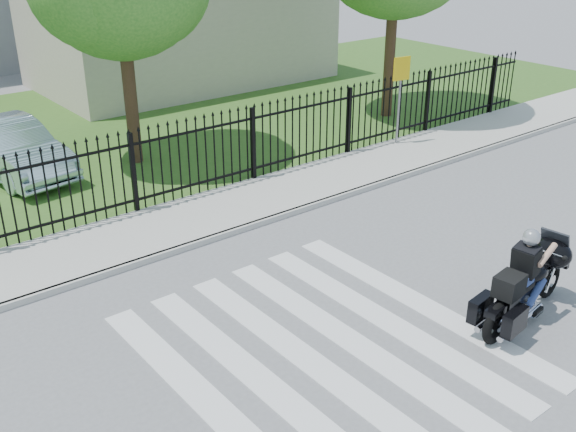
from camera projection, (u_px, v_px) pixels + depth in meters
ground at (327, 349)px, 9.83m from camera, size 120.00×120.00×0.00m
crosswalk at (327, 348)px, 9.82m from camera, size 5.00×5.50×0.01m
sidewalk at (161, 229)px, 13.36m from camera, size 40.00×2.00×0.12m
curb at (187, 247)px, 12.65m from camera, size 40.00×0.12×0.12m
grass_strip at (36, 144)px, 18.37m from camera, size 40.00×12.00×0.02m
iron_fence at (134, 175)px, 13.73m from camera, size 26.00×0.04×1.80m
building_low at (181, 33)px, 24.46m from camera, size 10.00×6.00×3.50m
motorcycle_rider at (525, 282)px, 10.27m from camera, size 2.42×0.96×1.60m
parked_car at (11, 148)px, 15.92m from camera, size 1.96×4.19×1.33m
traffic_sign at (401, 82)px, 17.39m from camera, size 0.50×0.12×2.30m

